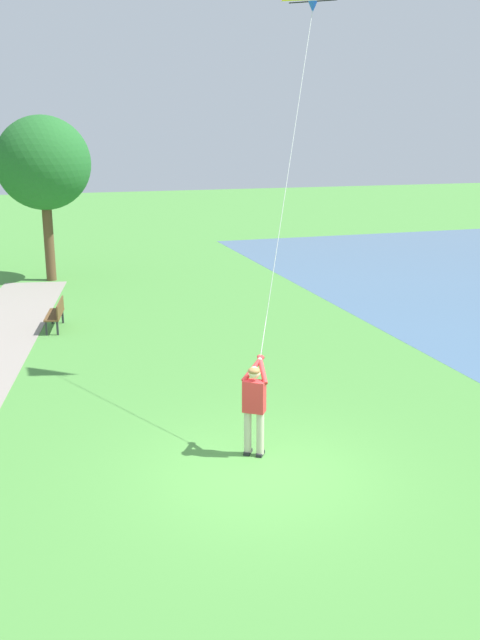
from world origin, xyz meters
name	(u,v)px	position (x,y,z in m)	size (l,w,h in m)	color
ground_plane	(259,472)	(0.00, 0.00, 0.00)	(120.00, 120.00, 0.00)	#4C8E3D
person_kite_flyer	(254,402)	(0.14, 0.70, 1.05)	(0.55, 0.62, 1.83)	#232328
park_bench_near_walkway	(57,313)	(-2.86, 10.57, 0.51)	(0.69, 1.55, 0.88)	brown
tree_behind_path	(43,164)	(-2.67, 18.07, 4.61)	(3.64, 3.56, 6.44)	brown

